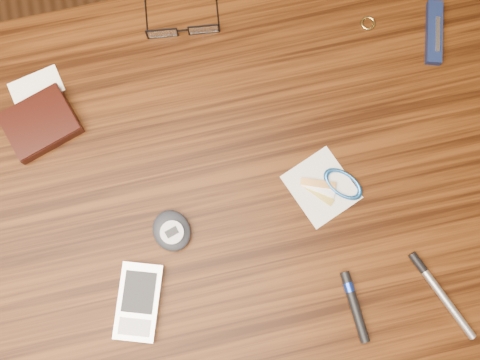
{
  "coord_description": "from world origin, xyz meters",
  "views": [
    {
      "loc": [
        -0.0,
        -0.1,
        1.49
      ],
      "look_at": [
        0.03,
        0.04,
        0.76
      ],
      "focal_mm": 40.0,
      "sensor_mm": 36.0,
      "label": 1
    }
  ],
  "objects_px": {
    "eyeglasses": "(183,28)",
    "pocket_knife": "(434,33)",
    "pda_phone": "(139,302)",
    "silver_pen": "(437,288)",
    "desk": "(229,218)",
    "pedometer": "(172,231)",
    "notepad_keys": "(333,186)",
    "wallet_and_card": "(40,123)"
  },
  "relations": [
    {
      "from": "pda_phone",
      "to": "pedometer",
      "type": "relative_size",
      "value": 1.61
    },
    {
      "from": "wallet_and_card",
      "to": "pedometer",
      "type": "bearing_deg",
      "value": -51.33
    },
    {
      "from": "eyeglasses",
      "to": "pocket_knife",
      "type": "height_order",
      "value": "eyeglasses"
    },
    {
      "from": "wallet_and_card",
      "to": "pedometer",
      "type": "distance_m",
      "value": 0.25
    },
    {
      "from": "pedometer",
      "to": "pocket_knife",
      "type": "distance_m",
      "value": 0.48
    },
    {
      "from": "pocket_knife",
      "to": "silver_pen",
      "type": "xyz_separation_m",
      "value": [
        -0.1,
        -0.36,
        -0.0
      ]
    },
    {
      "from": "pda_phone",
      "to": "silver_pen",
      "type": "bearing_deg",
      "value": -9.96
    },
    {
      "from": "eyeglasses",
      "to": "pedometer",
      "type": "bearing_deg",
      "value": -104.17
    },
    {
      "from": "pedometer",
      "to": "silver_pen",
      "type": "bearing_deg",
      "value": -24.56
    },
    {
      "from": "notepad_keys",
      "to": "pocket_knife",
      "type": "xyz_separation_m",
      "value": [
        0.2,
        0.19,
        0.0
      ]
    },
    {
      "from": "desk",
      "to": "eyeglasses",
      "type": "xyz_separation_m",
      "value": [
        -0.01,
        0.28,
        0.11
      ]
    },
    {
      "from": "eyeglasses",
      "to": "silver_pen",
      "type": "relative_size",
      "value": 0.96
    },
    {
      "from": "desk",
      "to": "pda_phone",
      "type": "xyz_separation_m",
      "value": [
        -0.14,
        -0.1,
        0.11
      ]
    },
    {
      "from": "desk",
      "to": "pda_phone",
      "type": "height_order",
      "value": "pda_phone"
    },
    {
      "from": "eyeglasses",
      "to": "silver_pen",
      "type": "distance_m",
      "value": 0.51
    },
    {
      "from": "notepad_keys",
      "to": "wallet_and_card",
      "type": "bearing_deg",
      "value": 155.36
    },
    {
      "from": "desk",
      "to": "pedometer",
      "type": "height_order",
      "value": "pedometer"
    },
    {
      "from": "pda_phone",
      "to": "pedometer",
      "type": "xyz_separation_m",
      "value": [
        0.06,
        0.08,
        0.0
      ]
    },
    {
      "from": "desk",
      "to": "silver_pen",
      "type": "distance_m",
      "value": 0.32
    },
    {
      "from": "notepad_keys",
      "to": "silver_pen",
      "type": "bearing_deg",
      "value": -58.56
    },
    {
      "from": "desk",
      "to": "notepad_keys",
      "type": "height_order",
      "value": "notepad_keys"
    },
    {
      "from": "notepad_keys",
      "to": "silver_pen",
      "type": "distance_m",
      "value": 0.2
    },
    {
      "from": "silver_pen",
      "to": "pocket_knife",
      "type": "bearing_deg",
      "value": 74.37
    },
    {
      "from": "pda_phone",
      "to": "silver_pen",
      "type": "distance_m",
      "value": 0.4
    },
    {
      "from": "pda_phone",
      "to": "wallet_and_card",
      "type": "bearing_deg",
      "value": 108.37
    },
    {
      "from": "eyeglasses",
      "to": "silver_pen",
      "type": "bearing_deg",
      "value": -59.45
    },
    {
      "from": "desk",
      "to": "eyeglasses",
      "type": "height_order",
      "value": "eyeglasses"
    },
    {
      "from": "wallet_and_card",
      "to": "silver_pen",
      "type": "relative_size",
      "value": 1.1
    },
    {
      "from": "pocket_knife",
      "to": "silver_pen",
      "type": "bearing_deg",
      "value": -105.63
    },
    {
      "from": "notepad_keys",
      "to": "pda_phone",
      "type": "bearing_deg",
      "value": -161.61
    },
    {
      "from": "eyeglasses",
      "to": "notepad_keys",
      "type": "bearing_deg",
      "value": -60.0
    },
    {
      "from": "eyeglasses",
      "to": "pocket_knife",
      "type": "distance_m",
      "value": 0.37
    },
    {
      "from": "pda_phone",
      "to": "pocket_knife",
      "type": "relative_size",
      "value": 1.14
    },
    {
      "from": "wallet_and_card",
      "to": "pedometer",
      "type": "xyz_separation_m",
      "value": [
        0.15,
        -0.19,
        0.0
      ]
    },
    {
      "from": "eyeglasses",
      "to": "pda_phone",
      "type": "distance_m",
      "value": 0.4
    },
    {
      "from": "eyeglasses",
      "to": "pda_phone",
      "type": "relative_size",
      "value": 1.08
    },
    {
      "from": "pocket_knife",
      "to": "desk",
      "type": "bearing_deg",
      "value": -151.66
    },
    {
      "from": "desk",
      "to": "pocket_knife",
      "type": "relative_size",
      "value": 10.01
    },
    {
      "from": "desk",
      "to": "pocket_knife",
      "type": "bearing_deg",
      "value": 28.34
    },
    {
      "from": "silver_pen",
      "to": "desk",
      "type": "bearing_deg",
      "value": 146.79
    },
    {
      "from": "pocket_knife",
      "to": "pedometer",
      "type": "bearing_deg",
      "value": -154.81
    },
    {
      "from": "eyeglasses",
      "to": "notepad_keys",
      "type": "height_order",
      "value": "eyeglasses"
    }
  ]
}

